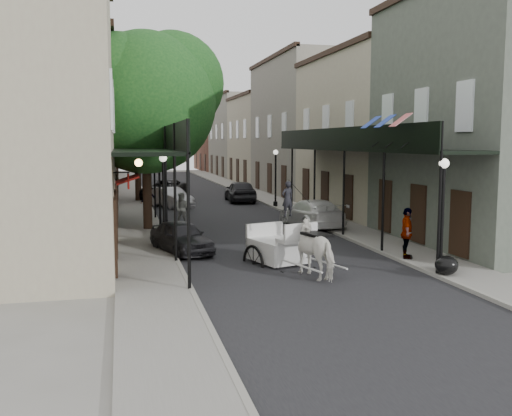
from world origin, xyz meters
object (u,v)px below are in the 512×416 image
tree_far (142,121)px  car_right_far (240,191)px  pedestrian_sidewalk_right (407,233)px  pedestrian_sidewalk_left (149,198)px  car_left_far (164,190)px  lamppost_left (164,197)px  car_left_near (181,237)px  lamppost_right_far (276,177)px  horse (318,249)px  carriage (272,229)px  pedestrian_walking (182,209)px  lamppost_right_near (442,214)px  car_left_mid (171,198)px  tree_near (153,97)px  car_right_near (312,213)px

tree_far → car_right_far: tree_far is taller
tree_far → pedestrian_sidewalk_right: 25.65m
pedestrian_sidewalk_left → car_left_far: (1.54, 8.41, -0.17)m
lamppost_left → car_left_near: bearing=-76.0°
lamppost_right_far → horse: (-3.81, -19.00, -1.15)m
carriage → car_left_near: carriage is taller
car_right_far → tree_far: bearing=-13.4°
lamppost_right_far → pedestrian_walking: bearing=-137.0°
carriage → lamppost_right_near: bearing=-55.6°
car_left_near → car_left_far: size_ratio=0.69×
pedestrian_sidewalk_right → car_left_mid: pedestrian_sidewalk_right is taller
tree_far → lamppost_right_near: tree_far is taller
lamppost_right_near → car_right_far: size_ratio=0.80×
lamppost_right_near → horse: bearing=165.3°
tree_far → pedestrian_walking: size_ratio=5.04×
lamppost_right_far → horse: lamppost_right_far is taller
pedestrian_sidewalk_right → carriage: bearing=99.7°
lamppost_left → pedestrian_sidewalk_left: size_ratio=2.31×
tree_far → car_right_far: (6.85, -2.00, -5.05)m
tree_near → carriage: (3.66, -8.48, -5.31)m
lamppost_right_far → lamppost_right_near: bearing=-90.0°
lamppost_right_far → horse: bearing=-101.3°
car_right_near → car_right_far: bearing=-90.2°
lamppost_right_near → car_left_mid: (-6.70, 21.82, -1.39)m
lamppost_left → pedestrian_sidewalk_left: (-0.10, 10.87, -1.13)m
carriage → lamppost_right_far: bearing=57.1°
tree_far → car_left_near: (0.65, -20.18, -5.20)m
car_left_far → lamppost_right_near: bearing=-54.1°
lamppost_right_near → lamppost_right_far: same height
lamppost_right_far → carriage: 16.97m
lamppost_left → pedestrian_sidewalk_left: 10.92m
lamppost_left → carriage: size_ratio=1.23×
car_right_far → pedestrian_walking: bearing=66.0°
pedestrian_sidewalk_left → pedestrian_sidewalk_right: size_ratio=0.86×
lamppost_right_near → car_right_near: 11.31m
horse → pedestrian_sidewalk_left: bearing=-92.9°
tree_near → car_left_near: size_ratio=2.56×
pedestrian_walking → car_left_near: 7.69m
horse → car_right_far: size_ratio=0.46×
car_right_near → lamppost_right_near: bearing=88.0°
pedestrian_walking → lamppost_right_far: bearing=64.9°
tree_near → pedestrian_sidewalk_left: (-0.00, 6.69, -5.56)m
lamppost_right_near → car_right_far: 24.26m
pedestrian_walking → car_left_far: pedestrian_walking is taller
carriage → car_left_near: 3.87m
lamppost_left → lamppost_right_far: bearing=55.7°
carriage → pedestrian_sidewalk_right: size_ratio=1.63×
car_right_far → horse: bearing=87.2°
lamppost_right_near → car_left_near: size_ratio=0.99×
pedestrian_sidewalk_right → car_right_far: 21.81m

